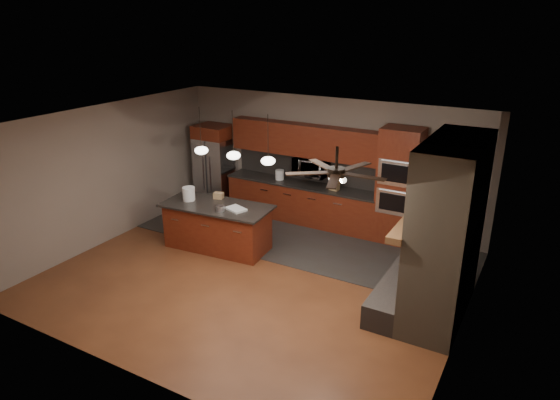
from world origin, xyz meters
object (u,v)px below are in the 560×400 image
Objects in this scene: refrigerator at (215,166)px; counter_bucket at (280,175)px; microwave at (311,167)px; paint_tray at (236,209)px; cardboard_box at (219,196)px; counter_box at (334,185)px; oven_tower at (399,187)px; kitchen_island at (217,226)px; white_bucket at (189,194)px; paint_can at (220,208)px.

refrigerator reaches higher than counter_bucket.
microwave is 2.53m from refrigerator.
paint_tray is 2.01× the size of cardboard_box.
microwave is 3.44× the size of counter_box.
oven_tower reaches higher than refrigerator.
kitchen_island is 8.28× the size of white_bucket.
microwave reaches higher than paint_can.
paint_tray is at bearing -140.24° from oven_tower.
microwave is 2.49m from paint_can.
paint_can is at bearing -11.17° from white_bucket.
paint_can is (1.75, -2.21, -0.02)m from refrigerator.
refrigerator is 5.20× the size of paint_tray.
refrigerator is (-2.51, -0.13, -0.31)m from microwave.
counter_bucket is (-2.74, 0.01, -0.18)m from oven_tower.
counter_box is (1.37, 2.24, 0.03)m from paint_can.
microwave is 2.74m from white_bucket.
refrigerator reaches higher than kitchen_island.
paint_tray is at bearing 40.80° from paint_can.
paint_can is 0.84× the size of cardboard_box.
oven_tower is at bearing 14.57° from cardboard_box.
white_bucket is at bearing -127.58° from microwave.
oven_tower reaches higher than white_bucket.
white_bucket is 0.92m from paint_can.
cardboard_box is at bearing 171.82° from paint_tray.
counter_bucket is (0.44, 1.74, 0.03)m from cardboard_box.
kitchen_island is 0.64m from cardboard_box.
paint_tray is 1.79× the size of counter_box.
cardboard_box is 0.89× the size of counter_box.
counter_bucket is (1.74, 0.08, 0.02)m from refrigerator.
counter_box is at bearing 0.57° from refrigerator.
white_bucket is 1.70× the size of paint_can.
cardboard_box is 1.80m from counter_bucket.
kitchen_island is (-1.02, -2.12, -0.83)m from microwave.
counter_box is at bearing 28.99° from cardboard_box.
cardboard_box is at bearing 38.97° from white_bucket.
counter_box is at bearing -9.36° from microwave.
counter_bucket is at bearing 2.67° from refrigerator.
counter_box is at bearing 58.57° from paint_can.
cardboard_box is (-0.18, 0.33, 0.52)m from kitchen_island.
counter_box is at bearing 46.45° from kitchen_island.
counter_box is at bearing 80.74° from paint_tray.
oven_tower is 3.71m from kitchen_island.
white_bucket is 3.07m from counter_box.
cardboard_box is (-0.67, 0.36, 0.04)m from paint_tray.
paint_can is 0.30m from paint_tray.
counter_box is (1.81, 1.69, 0.03)m from cardboard_box.
paint_tray is at bearing 0.79° from white_bucket.
kitchen_island is 0.68m from paint_tray.
paint_can is at bearing -108.06° from microwave.
cardboard_box is (1.30, -1.66, -0.01)m from refrigerator.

